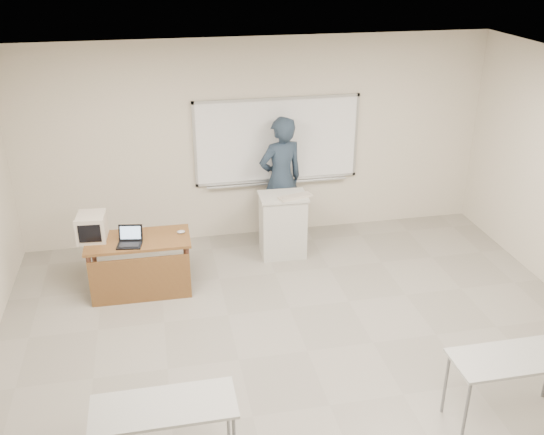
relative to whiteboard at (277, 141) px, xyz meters
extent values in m
cube|color=gray|center=(-0.30, -3.97, -1.49)|extent=(7.00, 8.00, 0.01)
cube|color=white|center=(0.00, 0.00, 0.02)|extent=(2.40, 0.03, 1.20)
cube|color=#B7BABC|center=(0.00, 0.00, 0.64)|extent=(2.48, 0.04, 0.04)
cube|color=#B7BABC|center=(0.00, 0.00, -0.60)|extent=(2.48, 0.04, 0.04)
cube|color=#B7BABC|center=(-1.22, 0.00, 0.02)|extent=(0.04, 0.04, 1.28)
cube|color=#B7BABC|center=(1.22, 0.00, 0.02)|extent=(0.04, 0.04, 1.28)
cube|color=#B7BABC|center=(0.00, -0.05, -0.64)|extent=(2.16, 0.07, 0.02)
cube|color=#ABACA6|center=(-1.90, -4.47, -0.77)|extent=(1.20, 0.50, 0.03)
cylinder|color=slate|center=(-2.45, -4.27, -1.13)|extent=(0.03, 0.03, 0.70)
cylinder|color=slate|center=(-1.35, -4.27, -1.13)|extent=(0.03, 0.03, 0.70)
cube|color=#ABACA6|center=(1.30, -4.47, -0.77)|extent=(1.20, 0.50, 0.03)
cylinder|color=slate|center=(0.75, -4.67, -1.13)|extent=(0.03, 0.03, 0.70)
cylinder|color=slate|center=(0.75, -4.27, -1.13)|extent=(0.03, 0.03, 0.70)
cube|color=brown|center=(-2.10, -1.37, -0.75)|extent=(1.31, 0.66, 0.04)
cube|color=brown|center=(-2.10, -1.68, -1.17)|extent=(1.25, 0.03, 0.63)
cylinder|color=#4C2A1D|center=(-2.70, -1.64, -1.12)|extent=(0.06, 0.06, 0.71)
cylinder|color=#4C2A1D|center=(-1.50, -1.64, -1.12)|extent=(0.06, 0.06, 0.71)
cylinder|color=#4C2A1D|center=(-2.70, -1.10, -1.12)|extent=(0.06, 0.06, 0.71)
cylinder|color=#4C2A1D|center=(-1.50, -1.10, -1.12)|extent=(0.06, 0.06, 0.71)
cube|color=#B8B8AF|center=(-0.08, -0.77, -1.03)|extent=(0.63, 0.45, 0.90)
cube|color=#B8B8AF|center=(-0.08, -0.77, -0.56)|extent=(0.67, 0.49, 0.04)
cube|color=#BCB09F|center=(-2.65, -1.22, -0.57)|extent=(0.34, 0.36, 0.32)
cube|color=#BCB09F|center=(-2.65, -1.42, -0.57)|extent=(0.36, 0.04, 0.34)
cube|color=black|center=(-2.65, -1.44, -0.57)|extent=(0.27, 0.01, 0.23)
cube|color=black|center=(-2.20, -1.55, -0.72)|extent=(0.30, 0.22, 0.02)
cube|color=black|center=(-2.20, -1.56, -0.71)|extent=(0.24, 0.13, 0.01)
cube|color=black|center=(-2.20, -1.41, -0.61)|extent=(0.30, 0.07, 0.20)
cube|color=#7D9BBE|center=(-2.20, -1.42, -0.61)|extent=(0.25, 0.05, 0.16)
ellipsoid|color=#AEAFB7|center=(-1.55, -1.32, -0.71)|extent=(0.11, 0.08, 0.04)
cube|color=#BCB09F|center=(0.07, -0.89, -0.53)|extent=(0.50, 0.27, 0.03)
imported|color=black|center=(0.00, -0.26, -0.52)|extent=(0.80, 0.63, 1.93)
camera|label=1|loc=(-1.80, -8.43, 2.74)|focal=40.00mm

